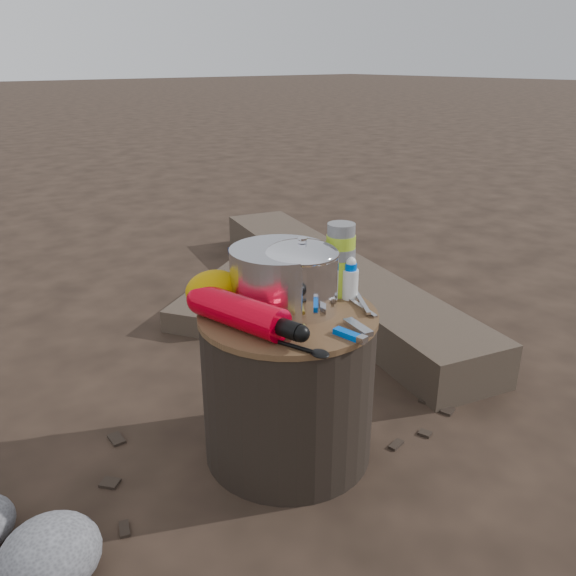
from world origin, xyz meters
TOP-DOWN VIEW (x-y plane):
  - ground at (0.00, 0.00)m, footprint 60.00×60.00m
  - stump at (0.00, 0.00)m, footprint 0.45×0.45m
  - log_main at (0.86, 0.74)m, footprint 0.80×1.93m
  - log_small at (0.58, 1.09)m, footprint 1.00×0.73m
  - foil_windscreen at (0.01, 0.05)m, footprint 0.25×0.25m
  - camping_pot at (0.04, -0.01)m, footprint 0.18×0.18m
  - fuel_bottle at (-0.14, 0.01)m, footprint 0.15×0.34m
  - thermos at (0.19, 0.01)m, footprint 0.08×0.08m
  - travel_mug at (0.12, 0.15)m, footprint 0.07×0.07m
  - stuff_sack at (-0.13, 0.14)m, footprint 0.15×0.12m
  - food_pouch at (0.00, 0.17)m, footprint 0.11×0.06m
  - lighter at (0.02, -0.19)m, footprint 0.03×0.09m
  - multitool at (0.07, -0.18)m, footprint 0.04×0.09m
  - pot_grabber at (0.17, -0.09)m, footprint 0.09×0.15m
  - spork at (-0.11, -0.16)m, footprint 0.07×0.15m
  - squeeze_bottle at (0.19, -0.03)m, footprint 0.04×0.04m

SIDE VIEW (x-z plane):
  - ground at x=0.00m, z-range 0.00..0.00m
  - log_small at x=0.58m, z-range 0.00..0.09m
  - log_main at x=0.86m, z-range 0.00..0.16m
  - stump at x=0.00m, z-range 0.00..0.41m
  - spork at x=-0.11m, z-range 0.41..0.42m
  - multitool at x=0.07m, z-range 0.41..0.43m
  - pot_grabber at x=0.17m, z-range 0.41..0.43m
  - lighter at x=0.02m, z-range 0.41..0.43m
  - fuel_bottle at x=-0.14m, z-range 0.41..0.49m
  - stuff_sack at x=-0.13m, z-range 0.41..0.51m
  - squeeze_bottle at x=0.19m, z-range 0.41..0.51m
  - travel_mug at x=0.12m, z-range 0.41..0.52m
  - food_pouch at x=0.00m, z-range 0.41..0.56m
  - foil_windscreen at x=0.01m, z-range 0.41..0.57m
  - camping_pot at x=0.04m, z-range 0.41..0.59m
  - thermos at x=0.19m, z-range 0.41..0.61m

